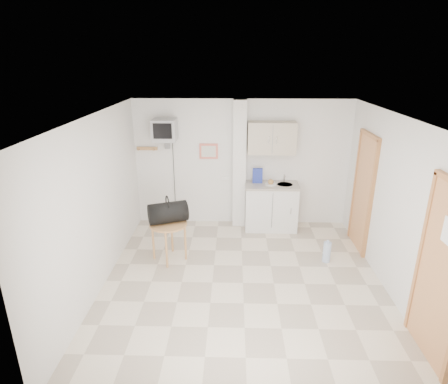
{
  "coord_description": "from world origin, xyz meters",
  "views": [
    {
      "loc": [
        -0.16,
        -4.87,
        3.24
      ],
      "look_at": [
        -0.31,
        0.6,
        1.25
      ],
      "focal_mm": 30.0,
      "sensor_mm": 36.0,
      "label": 1
    }
  ],
  "objects_px": {
    "duffel_bag": "(168,212)",
    "water_bottle": "(327,252)",
    "crt_television": "(165,131)",
    "round_table": "(169,228)"
  },
  "relations": [
    {
      "from": "crt_television",
      "to": "water_bottle",
      "type": "xyz_separation_m",
      "value": [
        2.85,
        -1.34,
        -1.76
      ]
    },
    {
      "from": "duffel_bag",
      "to": "crt_television",
      "type": "bearing_deg",
      "value": 78.13
    },
    {
      "from": "duffel_bag",
      "to": "water_bottle",
      "type": "xyz_separation_m",
      "value": [
        2.63,
        -0.05,
        -0.66
      ]
    },
    {
      "from": "crt_television",
      "to": "duffel_bag",
      "type": "bearing_deg",
      "value": -80.17
    },
    {
      "from": "duffel_bag",
      "to": "water_bottle",
      "type": "bearing_deg",
      "value": -22.71
    },
    {
      "from": "crt_television",
      "to": "water_bottle",
      "type": "bearing_deg",
      "value": -25.13
    },
    {
      "from": "round_table",
      "to": "water_bottle",
      "type": "relative_size",
      "value": 1.7
    },
    {
      "from": "crt_television",
      "to": "duffel_bag",
      "type": "height_order",
      "value": "crt_television"
    },
    {
      "from": "round_table",
      "to": "duffel_bag",
      "type": "relative_size",
      "value": 0.94
    },
    {
      "from": "water_bottle",
      "to": "duffel_bag",
      "type": "bearing_deg",
      "value": 178.98
    }
  ]
}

